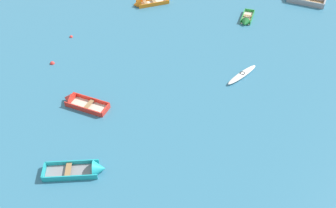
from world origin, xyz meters
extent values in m
cube|color=beige|center=(9.30, 32.65, 0.04)|extent=(1.84, 2.46, 0.08)
cube|color=#288C3D|center=(9.70, 32.44, 0.17)|extent=(1.20, 2.18, 0.33)
cube|color=#288C3D|center=(8.90, 32.86, 0.17)|extent=(1.20, 2.18, 0.33)
cube|color=#288C3D|center=(9.87, 33.72, 0.17)|extent=(0.82, 0.49, 0.33)
cone|color=#288C3D|center=(8.70, 31.53, 0.18)|extent=(1.02, 0.90, 0.86)
cube|color=#937047|center=(9.36, 32.76, 0.23)|extent=(0.83, 0.60, 0.03)
cube|color=#937047|center=(9.02, 32.13, 0.23)|extent=(0.83, 0.60, 0.03)
cube|color=beige|center=(-5.57, 22.65, 0.05)|extent=(2.95, 2.37, 0.10)
cube|color=red|center=(-5.86, 22.18, 0.20)|extent=(2.55, 1.62, 0.39)
cube|color=red|center=(-5.28, 23.11, 0.20)|extent=(2.55, 1.62, 0.39)
cube|color=red|center=(-4.31, 21.87, 0.20)|extent=(0.66, 0.97, 0.39)
cone|color=red|center=(-6.88, 23.46, 0.22)|extent=(1.13, 1.25, 1.05)
cube|color=#937047|center=(-5.44, 22.57, 0.28)|extent=(0.78, 1.00, 0.03)
cube|color=beige|center=(0.85, 36.96, 0.05)|extent=(3.10, 1.56, 0.09)
cube|color=orange|center=(0.95, 36.42, 0.19)|extent=(3.05, 0.64, 0.38)
cube|color=orange|center=(0.75, 37.50, 0.19)|extent=(3.05, 0.64, 0.38)
cube|color=orange|center=(2.37, 37.24, 0.19)|extent=(0.31, 1.08, 0.38)
cone|color=orange|center=(-0.73, 36.66, 0.21)|extent=(0.89, 1.17, 1.05)
cube|color=#937047|center=(1.01, 36.99, 0.26)|extent=(0.50, 1.03, 0.03)
cube|color=#937047|center=(0.13, 36.82, 0.26)|extent=(0.50, 1.03, 0.03)
cube|color=gray|center=(-6.48, 17.02, 0.05)|extent=(3.09, 1.31, 0.10)
cube|color=teal|center=(-6.43, 17.57, 0.20)|extent=(3.13, 0.37, 0.40)
cube|color=teal|center=(-6.54, 16.48, 0.20)|extent=(3.13, 0.37, 0.40)
cube|color=teal|center=(-8.04, 17.17, 0.20)|extent=(0.21, 1.08, 0.40)
cone|color=teal|center=(-4.86, 16.87, 0.22)|extent=(0.81, 1.12, 1.05)
cube|color=#937047|center=(-6.65, 17.04, 0.28)|extent=(0.42, 1.01, 0.03)
ellipsoid|color=white|center=(6.12, 24.24, 0.15)|extent=(3.04, 2.37, 0.30)
torus|color=black|center=(6.12, 24.24, 0.29)|extent=(0.57, 0.57, 0.06)
cube|color=#99754C|center=(16.08, 34.78, 0.06)|extent=(3.57, 3.00, 0.13)
cube|color=gray|center=(15.69, 34.20, 0.26)|extent=(3.01, 2.07, 0.52)
cube|color=gray|center=(17.56, 33.79, 0.26)|extent=(0.88, 1.22, 0.52)
sphere|color=red|center=(-8.34, 28.20, 0.00)|extent=(0.37, 0.37, 0.37)
sphere|color=red|center=(-6.99, 31.97, 0.00)|extent=(0.30, 0.30, 0.30)
camera|label=1|loc=(-3.03, 2.98, 17.61)|focal=39.68mm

